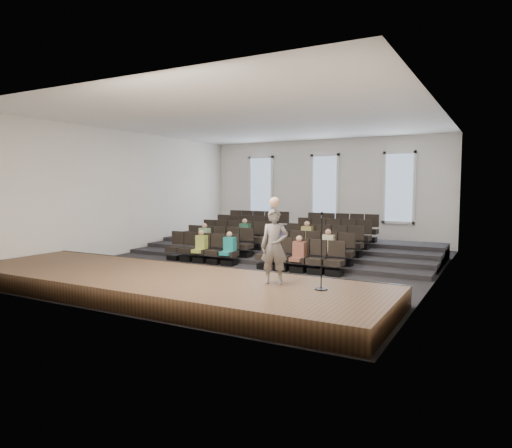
# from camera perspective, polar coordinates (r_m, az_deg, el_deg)

# --- Properties ---
(ground) EXTENTS (14.00, 14.00, 0.00)m
(ground) POSITION_cam_1_polar(r_m,az_deg,el_deg) (16.22, -0.08, -5.08)
(ground) COLOR black
(ground) RESTS_ON ground
(ceiling) EXTENTS (12.00, 14.00, 0.02)m
(ceiling) POSITION_cam_1_polar(r_m,az_deg,el_deg) (16.14, -0.08, 12.74)
(ceiling) COLOR white
(ceiling) RESTS_ON ground
(wall_back) EXTENTS (12.00, 0.04, 5.00)m
(wall_back) POSITION_cam_1_polar(r_m,az_deg,el_deg) (22.39, 8.64, 4.02)
(wall_back) COLOR white
(wall_back) RESTS_ON ground
(wall_front) EXTENTS (12.00, 0.04, 5.00)m
(wall_front) POSITION_cam_1_polar(r_m,az_deg,el_deg) (10.40, -19.11, 3.00)
(wall_front) COLOR white
(wall_front) RESTS_ON ground
(wall_left) EXTENTS (0.04, 14.00, 5.00)m
(wall_left) POSITION_cam_1_polar(r_m,az_deg,el_deg) (19.61, -15.72, 3.79)
(wall_left) COLOR white
(wall_left) RESTS_ON ground
(wall_right) EXTENTS (0.04, 14.00, 5.00)m
(wall_right) POSITION_cam_1_polar(r_m,az_deg,el_deg) (14.10, 21.91, 3.31)
(wall_right) COLOR white
(wall_right) RESTS_ON ground
(stage) EXTENTS (11.80, 3.60, 0.50)m
(stage) POSITION_cam_1_polar(r_m,az_deg,el_deg) (12.04, -11.97, -7.43)
(stage) COLOR #4F3821
(stage) RESTS_ON ground
(stage_lip) EXTENTS (11.80, 0.06, 0.52)m
(stage_lip) POSITION_cam_1_polar(r_m,az_deg,el_deg) (13.40, -7.00, -6.12)
(stage_lip) COLOR black
(stage_lip) RESTS_ON ground
(risers) EXTENTS (11.80, 4.80, 0.60)m
(risers) POSITION_cam_1_polar(r_m,az_deg,el_deg) (19.00, 4.54, -3.04)
(risers) COLOR black
(risers) RESTS_ON ground
(seating_rows) EXTENTS (6.80, 4.70, 1.67)m
(seating_rows) POSITION_cam_1_polar(r_m,az_deg,el_deg) (17.47, 2.36, -2.11)
(seating_rows) COLOR black
(seating_rows) RESTS_ON ground
(windows) EXTENTS (8.44, 0.10, 3.24)m
(windows) POSITION_cam_1_polar(r_m,az_deg,el_deg) (22.32, 8.59, 4.53)
(windows) COLOR white
(windows) RESTS_ON wall_back
(audience) EXTENTS (5.45, 2.64, 1.10)m
(audience) POSITION_cam_1_polar(r_m,az_deg,el_deg) (16.38, 0.46, -2.11)
(audience) COLOR #ABBD4B
(audience) RESTS_ON seating_rows
(speaker) EXTENTS (0.73, 0.59, 1.75)m
(speaker) POSITION_cam_1_polar(r_m,az_deg,el_deg) (10.62, 2.32, -2.82)
(speaker) COLOR slate
(speaker) RESTS_ON stage
(mic_stand) EXTENTS (0.29, 0.29, 1.72)m
(mic_stand) POSITION_cam_1_polar(r_m,az_deg,el_deg) (10.14, 8.17, -5.30)
(mic_stand) COLOR black
(mic_stand) RESTS_ON stage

